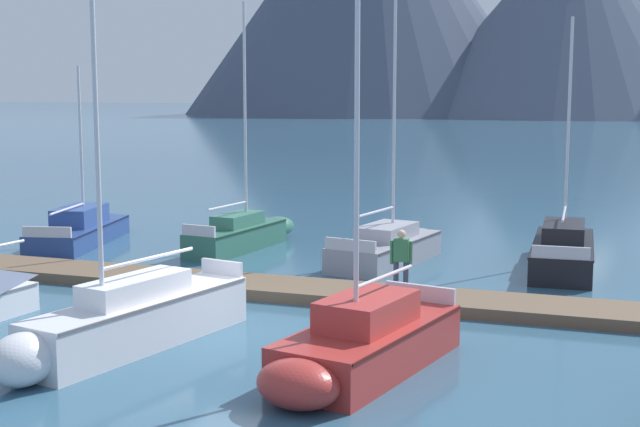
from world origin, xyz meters
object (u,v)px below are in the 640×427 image
(sailboat_far_berth, at_px, (390,246))
(person_on_dock, at_px, (401,258))
(sailboat_mid_dock_starboard, at_px, (126,320))
(sailboat_outer_slip, at_px, (361,344))
(sailboat_nearest_berth, at_px, (83,229))
(sailboat_end_of_dock, at_px, (563,247))
(sailboat_mid_dock_port, at_px, (245,232))

(sailboat_far_berth, height_order, person_on_dock, sailboat_far_berth)
(sailboat_mid_dock_starboard, relative_size, sailboat_outer_slip, 1.03)
(sailboat_nearest_berth, distance_m, sailboat_mid_dock_starboard, 14.47)
(sailboat_end_of_dock, relative_size, person_on_dock, 4.66)
(sailboat_far_berth, distance_m, sailboat_end_of_dock, 5.57)
(sailboat_outer_slip, bearing_deg, sailboat_far_berth, 102.59)
(sailboat_mid_dock_port, bearing_deg, sailboat_mid_dock_starboard, -76.83)
(sailboat_nearest_berth, xyz_separation_m, sailboat_mid_dock_port, (6.09, 1.05, 0.03))
(sailboat_end_of_dock, bearing_deg, person_on_dock, -116.88)
(sailboat_mid_dock_port, relative_size, sailboat_far_berth, 0.95)
(sailboat_nearest_berth, relative_size, sailboat_far_berth, 0.76)
(sailboat_nearest_berth, height_order, sailboat_mid_dock_starboard, sailboat_mid_dock_starboard)
(sailboat_mid_dock_port, distance_m, sailboat_far_berth, 5.63)
(sailboat_mid_dock_starboard, bearing_deg, sailboat_outer_slip, 2.74)
(sailboat_nearest_berth, bearing_deg, sailboat_outer_slip, -38.02)
(sailboat_nearest_berth, relative_size, person_on_dock, 4.09)
(sailboat_end_of_dock, bearing_deg, sailboat_nearest_berth, -174.38)
(sailboat_end_of_dock, bearing_deg, sailboat_far_berth, -165.02)
(sailboat_mid_dock_port, relative_size, sailboat_outer_slip, 0.99)
(sailboat_nearest_berth, relative_size, sailboat_end_of_dock, 0.88)
(sailboat_nearest_berth, height_order, sailboat_end_of_dock, sailboat_end_of_dock)
(sailboat_mid_dock_port, relative_size, sailboat_mid_dock_starboard, 0.96)
(sailboat_mid_dock_starboard, distance_m, sailboat_far_berth, 11.88)
(person_on_dock, bearing_deg, sailboat_mid_dock_starboard, -126.83)
(sailboat_mid_dock_starboard, height_order, sailboat_outer_slip, sailboat_mid_dock_starboard)
(sailboat_mid_dock_port, distance_m, sailboat_end_of_dock, 10.97)
(sailboat_mid_dock_port, bearing_deg, sailboat_end_of_dock, 3.27)
(sailboat_far_berth, bearing_deg, sailboat_outer_slip, -77.41)
(sailboat_mid_dock_port, distance_m, sailboat_mid_dock_starboard, 12.72)
(sailboat_mid_dock_starboard, xyz_separation_m, person_on_dock, (4.50, 6.00, 0.59))
(sailboat_mid_dock_port, xyz_separation_m, sailboat_mid_dock_starboard, (2.90, -12.39, 0.13))
(sailboat_far_berth, xyz_separation_m, sailboat_outer_slip, (2.53, -11.32, 0.08))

